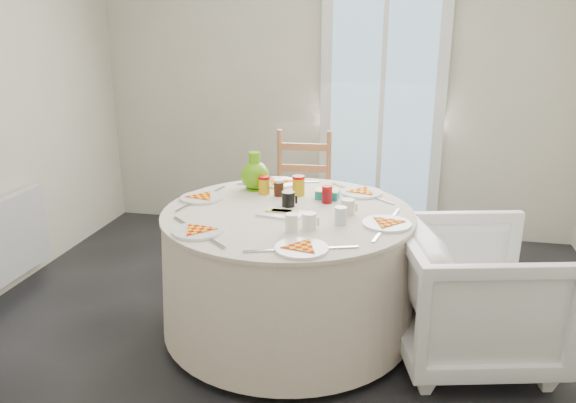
% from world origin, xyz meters
% --- Properties ---
extents(floor, '(4.00, 4.00, 0.00)m').
position_xyz_m(floor, '(0.00, 0.00, 0.00)').
color(floor, black).
rests_on(floor, ground).
extents(wall_back, '(4.00, 0.02, 2.60)m').
position_xyz_m(wall_back, '(0.00, 2.00, 1.30)').
color(wall_back, '#BCB5A3').
rests_on(wall_back, floor).
extents(glass_door, '(1.00, 0.08, 2.10)m').
position_xyz_m(glass_door, '(0.40, 1.95, 1.05)').
color(glass_door, silver).
rests_on(glass_door, floor).
extents(table, '(1.45, 1.45, 0.74)m').
position_xyz_m(table, '(-0.02, 0.23, 0.38)').
color(table, beige).
rests_on(table, floor).
extents(wooden_chair, '(0.47, 0.45, 0.99)m').
position_xyz_m(wooden_chair, '(-0.13, 1.25, 0.47)').
color(wooden_chair, '#C97E51').
rests_on(wooden_chair, floor).
extents(armchair, '(0.91, 0.94, 0.81)m').
position_xyz_m(armchair, '(1.01, 0.15, 0.39)').
color(armchair, white).
rests_on(armchair, floor).
extents(place_settings, '(1.74, 1.74, 0.03)m').
position_xyz_m(place_settings, '(-0.02, 0.23, 0.77)').
color(place_settings, silver).
rests_on(place_settings, table).
extents(jar_cluster, '(0.51, 0.39, 0.13)m').
position_xyz_m(jar_cluster, '(-0.04, 0.47, 0.82)').
color(jar_cluster, '#9A6224').
rests_on(jar_cluster, table).
extents(butter_tub, '(0.15, 0.11, 0.06)m').
position_xyz_m(butter_tub, '(0.16, 0.51, 0.79)').
color(butter_tub, '#118982').
rests_on(butter_tub, table).
extents(green_pitcher, '(0.20, 0.20, 0.23)m').
position_xyz_m(green_pitcher, '(-0.31, 0.61, 0.87)').
color(green_pitcher, '#5CA90D').
rests_on(green_pitcher, table).
extents(cheese_platter, '(0.26, 0.19, 0.03)m').
position_xyz_m(cheese_platter, '(-0.04, 0.16, 0.77)').
color(cheese_platter, white).
rests_on(cheese_platter, table).
extents(mugs_glasses, '(0.67, 0.67, 0.10)m').
position_xyz_m(mugs_glasses, '(0.14, 0.20, 0.81)').
color(mugs_glasses, gray).
rests_on(mugs_glasses, table).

